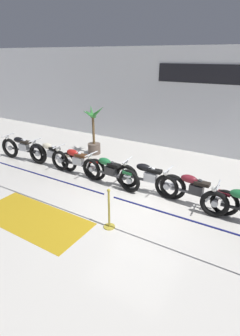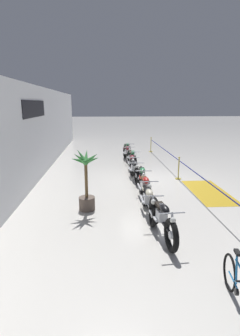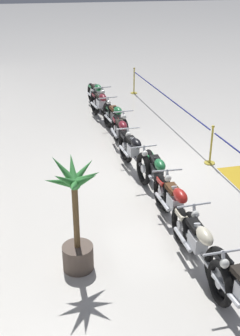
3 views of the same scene
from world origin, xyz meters
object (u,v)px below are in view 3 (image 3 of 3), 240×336
Objects in this scene: motorcycle_green_6 at (116,119)px; stanchion_mid_right at (134,85)px; motorcycle_red_2 at (176,206)px; motorcycle_maroon_5 at (121,134)px; motorcycle_maroon_7 at (101,106)px; motorcycle_black_4 at (134,153)px; motorcycle_green_8 at (97,95)px; motorcycle_cream_1 at (199,246)px; potted_palm_left_of_row at (76,220)px; motorcycle_green_3 at (157,175)px; stanchion_far_left at (239,157)px; stanchion_mid_left at (211,151)px.

motorcycle_green_6 is 4.75m from stanchion_mid_right.
motorcycle_red_2 is 4.05m from motorcycle_maroon_5.
motorcycle_red_2 is 1.07× the size of motorcycle_green_6.
motorcycle_maroon_7 is at bearing 0.15° from motorcycle_red_2.
motorcycle_black_4 is 1.05× the size of motorcycle_green_8.
motorcycle_maroon_5 is (4.05, 0.03, -0.00)m from motorcycle_red_2.
potted_palm_left_of_row is at bearing 74.63° from motorcycle_cream_1.
stanchion_mid_right reaches higher than motorcycle_green_8.
motorcycle_maroon_7 is 1.11× the size of potted_palm_left_of_row.
motorcycle_green_3 reaches higher than motorcycle_green_6.
motorcycle_maroon_7 is (8.02, -0.08, 0.02)m from motorcycle_cream_1.
motorcycle_green_3 is 2.66m from motorcycle_maroon_5.
motorcycle_maroon_5 is at bearing -1.93° from motorcycle_black_4.
motorcycle_red_2 is 1.40m from motorcycle_green_3.
motorcycle_black_4 is 1.38m from motorcycle_maroon_5.
motorcycle_maroon_5 is at bearing 160.51° from stanchion_mid_right.
potted_palm_left_of_row is 0.15× the size of stanchion_far_left.
stanchion_mid_left is at bearing -91.80° from motorcycle_black_4.
stanchion_far_left is at bearing -124.96° from motorcycle_black_4.
potted_palm_left_of_row reaches higher than motorcycle_black_4.
potted_palm_left_of_row is 4.49m from stanchion_far_left.
motorcycle_green_6 is 1.38m from motorcycle_maroon_7.
motorcycle_green_6 is 2.05× the size of stanchion_mid_right.
motorcycle_green_3 is at bearing -172.07° from motorcycle_black_4.
motorcycle_green_8 is at bearing 18.70° from stanchion_mid_left.
motorcycle_green_6 is at bearing -1.58° from motorcycle_red_2.
motorcycle_green_8 is 1.05× the size of potted_palm_left_of_row.
motorcycle_green_8 reaches higher than motorcycle_cream_1.
motorcycle_maroon_7 reaches higher than motorcycle_green_6.
motorcycle_maroon_5 is (5.34, -0.07, 0.01)m from motorcycle_cream_1.
stanchion_mid_left reaches higher than motorcycle_black_4.
motorcycle_red_2 is 1.03× the size of motorcycle_green_3.
motorcycle_cream_1 is 2.22× the size of stanchion_mid_left.
motorcycle_green_8 is at bearing -1.99° from motorcycle_maroon_5.
potted_palm_left_of_row is (-0.76, 2.04, 0.47)m from motorcycle_red_2.
stanchion_mid_left reaches higher than motorcycle_cream_1.
potted_palm_left_of_row reaches higher than motorcycle_red_2.
potted_palm_left_of_row is (0.53, 1.94, 0.48)m from motorcycle_cream_1.
motorcycle_cream_1 is 3.29m from stanchion_far_left.
motorcycle_green_8 is at bearing 15.17° from stanchion_far_left.
motorcycle_maroon_5 reaches higher than motorcycle_cream_1.
motorcycle_cream_1 is 5.34m from motorcycle_maroon_5.
potted_palm_left_of_row is (-8.89, 2.15, 0.47)m from motorcycle_green_8.
motorcycle_red_2 is 1.08× the size of motorcycle_green_8.
motorcycle_green_8 is (8.13, -0.12, 0.00)m from motorcycle_red_2.
potted_palm_left_of_row is 1.93× the size of stanchion_mid_left.
motorcycle_green_3 is at bearing 85.13° from stanchion_far_left.
stanchion_mid_left is (-0.06, -2.06, -0.12)m from motorcycle_black_4.
motorcycle_green_6 is 0.96× the size of motorcycle_maroon_7.
motorcycle_black_4 is at bearing 163.76° from stanchion_mid_right.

